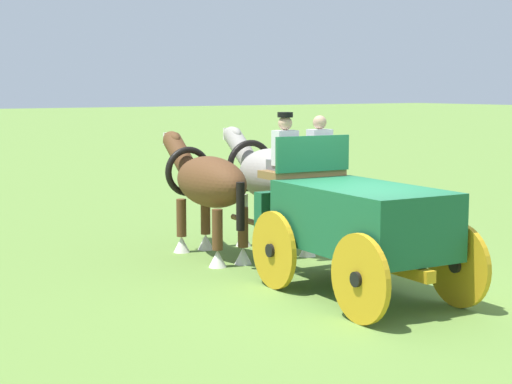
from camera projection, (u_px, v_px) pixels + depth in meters
name	position (u px, v px, depth m)	size (l,w,h in m)	color
ground_plane	(361.00, 297.00, 11.89)	(220.00, 220.00, 0.00)	olive
show_wagon	(355.00, 218.00, 11.91)	(5.66, 2.01, 2.62)	#195B38
draft_horse_near	(207.00, 184.00, 14.60)	(3.14, 1.05, 2.17)	brown
draft_horse_off	(271.00, 177.00, 15.21)	(3.09, 1.13, 2.23)	#9E998E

